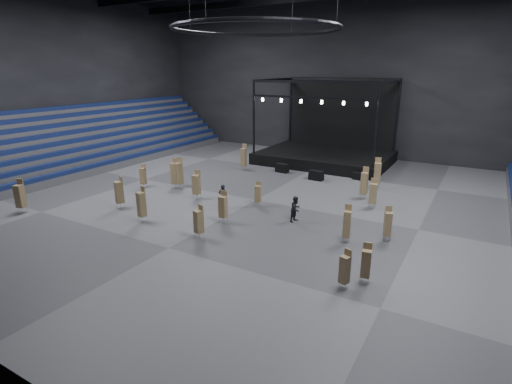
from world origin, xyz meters
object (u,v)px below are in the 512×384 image
Objects in this scene: chair_stack_14 at (373,193)px; crew_member at (296,209)px; chair_stack_11 at (377,173)px; chair_stack_15 at (364,183)px; man_center at (223,197)px; stage at (327,149)px; chair_stack_5 at (119,192)px; chair_stack_3 at (244,157)px; chair_stack_2 at (20,196)px; chair_stack_13 at (223,206)px; chair_stack_4 at (258,193)px; chair_stack_9 at (141,204)px; chair_stack_1 at (196,184)px; flight_case_left at (282,168)px; flight_case_right at (359,176)px; chair_stack_17 at (143,176)px; chair_stack_0 at (175,173)px; chair_stack_16 at (179,173)px; chair_stack_12 at (345,269)px; chair_stack_7 at (366,263)px; flight_case_mid at (316,175)px; chair_stack_6 at (347,224)px; chair_stack_8 at (199,221)px; chair_stack_10 at (388,223)px.

crew_member is (-3.95, -5.43, -0.33)m from chair_stack_14.
chair_stack_11 reaches higher than chair_stack_14.
chair_stack_15 is 11.57m from man_center.
chair_stack_5 is at bearing -109.04° from stage.
chair_stack_11 is at bearing -4.50° from chair_stack_3.
chair_stack_13 is at bearing 5.47° from chair_stack_2.
chair_stack_4 is 8.73m from chair_stack_9.
chair_stack_11 reaches higher than chair_stack_1.
chair_stack_4 reaches higher than flight_case_left.
flight_case_right is (7.66, 1.08, -0.10)m from flight_case_left.
chair_stack_14 is at bearing 13.91° from chair_stack_4.
flight_case_left is 0.50× the size of chair_stack_15.
chair_stack_1 reaches higher than chair_stack_17.
chair_stack_17 is (-10.96, 3.38, -0.06)m from chair_stack_13.
chair_stack_0 reaches higher than chair_stack_5.
chair_stack_9 is 17.50m from chair_stack_15.
chair_stack_2 is 12.25m from chair_stack_16.
stage is 24.52m from chair_stack_5.
chair_stack_2 reaches higher than crew_member.
chair_stack_5 is (-13.45, -17.20, 0.99)m from flight_case_right.
chair_stack_9 is 1.24× the size of chair_stack_12.
chair_stack_16 is 12.44m from crew_member.
chair_stack_13 is (8.44, -4.73, -0.22)m from chair_stack_0.
chair_stack_0 is 1.42× the size of man_center.
crew_member is at bearing -21.20° from chair_stack_0.
chair_stack_16 reaches higher than chair_stack_7.
flight_case_left is 0.98× the size of flight_case_mid.
chair_stack_16 is at bearing 13.99° from chair_stack_17.
chair_stack_13 is 11.57m from chair_stack_14.
flight_case_right is 0.38× the size of chair_stack_3.
flight_case_mid is at bearing -76.42° from stage.
chair_stack_15 reaches higher than flight_case_left.
chair_stack_15 is (9.67, -4.50, 0.92)m from flight_case_left.
chair_stack_4 is (8.85, -0.56, -0.37)m from chair_stack_0.
chair_stack_16 reaches higher than chair_stack_2.
chair_stack_9 reaches higher than chair_stack_17.
chair_stack_11 is (9.89, -1.16, 1.01)m from flight_case_left.
chair_stack_13 is at bearing 133.04° from crew_member.
flight_case_left is 0.52× the size of chair_stack_2.
chair_stack_16 is at bearing 91.00° from crew_member.
chair_stack_4 is 4.20m from chair_stack_13.
chair_stack_6 reaches higher than man_center.
chair_stack_1 is 1.10× the size of chair_stack_8.
flight_case_right is 0.53× the size of chair_stack_4.
chair_stack_17 is at bearing -140.76° from flight_case_mid.
chair_stack_17 is 15.24m from crew_member.
flight_case_right is 8.24m from chair_stack_14.
chair_stack_10 is (10.32, 5.50, -0.00)m from chair_stack_8.
chair_stack_1 reaches higher than flight_case_mid.
chair_stack_7 is (11.26, -24.90, -0.33)m from stage.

